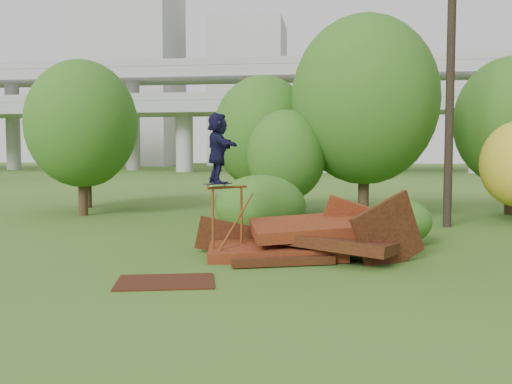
# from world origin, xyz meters

# --- Properties ---
(ground) EXTENTS (240.00, 240.00, 0.00)m
(ground) POSITION_xyz_m (0.00, 0.00, 0.00)
(ground) COLOR #2D5116
(ground) RESTS_ON ground
(scrap_pile) EXTENTS (5.59, 3.10, 2.02)m
(scrap_pile) POSITION_xyz_m (0.35, 2.55, 0.42)
(scrap_pile) COLOR #43140B
(scrap_pile) RESTS_ON ground
(grind_rail) EXTENTS (0.83, 0.88, 1.72)m
(grind_rail) POSITION_xyz_m (-1.52, 2.24, 1.08)
(grind_rail) COLOR brown
(grind_rail) RESTS_ON ground
(skateboard) EXTENTS (0.62, 0.64, 0.07)m
(skateboard) POSITION_xyz_m (-1.71, 2.04, 1.78)
(skateboard) COLOR black
(skateboard) RESTS_ON grind_rail
(skater) EXTENTS (1.15, 1.57, 1.64)m
(skater) POSITION_xyz_m (-1.71, 2.04, 2.62)
(skater) COLOR black
(skater) RESTS_ON skateboard
(flat_plate) EXTENTS (2.14, 1.74, 0.03)m
(flat_plate) POSITION_xyz_m (-2.23, -0.48, 0.01)
(flat_plate) COLOR #36170B
(flat_plate) RESTS_ON ground
(tree_0) EXTENTS (4.36, 4.36, 6.15)m
(tree_0) POSITION_xyz_m (-8.91, 10.44, 3.63)
(tree_0) COLOR black
(tree_0) RESTS_ON ground
(tree_1) EXTENTS (4.07, 4.07, 5.66)m
(tree_1) POSITION_xyz_m (-1.92, 12.24, 3.31)
(tree_1) COLOR black
(tree_1) RESTS_ON ground
(tree_2) EXTENTS (2.89, 2.89, 4.07)m
(tree_2) POSITION_xyz_m (-0.75, 9.76, 2.40)
(tree_2) COLOR black
(tree_2) RESTS_ON ground
(tree_3) EXTENTS (5.50, 5.50, 7.63)m
(tree_3) POSITION_xyz_m (2.09, 10.80, 4.46)
(tree_3) COLOR black
(tree_3) RESTS_ON ground
(tree_5) EXTENTS (4.52, 4.52, 6.34)m
(tree_5) POSITION_xyz_m (8.01, 13.11, 3.74)
(tree_5) COLOR black
(tree_5) RESTS_ON ground
(tree_6) EXTENTS (3.88, 3.88, 5.42)m
(tree_6) POSITION_xyz_m (-10.10, 13.51, 3.18)
(tree_6) COLOR black
(tree_6) RESTS_ON ground
(shrub_left) EXTENTS (2.69, 2.48, 1.86)m
(shrub_left) POSITION_xyz_m (-1.16, 5.59, 0.93)
(shrub_left) COLOR #1F4F15
(shrub_left) RESTS_ON ground
(shrub_right) EXTENTS (1.80, 1.65, 1.27)m
(shrub_right) POSITION_xyz_m (2.73, 4.77, 0.64)
(shrub_right) COLOR #1F4F15
(shrub_right) RESTS_ON ground
(utility_pole) EXTENTS (1.40, 0.28, 9.74)m
(utility_pole) POSITION_xyz_m (4.78, 8.79, 4.94)
(utility_pole) COLOR black
(utility_pole) RESTS_ON ground
(freeway_overpass) EXTENTS (160.00, 15.00, 13.70)m
(freeway_overpass) POSITION_xyz_m (0.00, 62.92, 10.32)
(freeway_overpass) COLOR gray
(freeway_overpass) RESTS_ON ground
(building_left) EXTENTS (18.00, 16.00, 35.00)m
(building_left) POSITION_xyz_m (-38.00, 95.00, 17.50)
(building_left) COLOR #9E9E99
(building_left) RESTS_ON ground
(building_right) EXTENTS (14.00, 14.00, 28.00)m
(building_right) POSITION_xyz_m (-16.00, 102.00, 14.00)
(building_right) COLOR #9E9E99
(building_right) RESTS_ON ground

